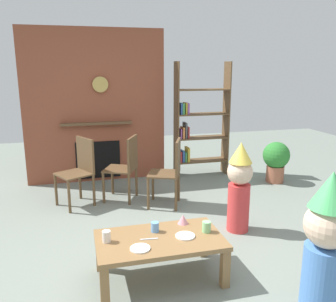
# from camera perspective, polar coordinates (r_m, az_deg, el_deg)

# --- Properties ---
(ground_plane) EXTENTS (12.00, 12.00, 0.00)m
(ground_plane) POSITION_cam_1_polar(r_m,az_deg,el_deg) (3.70, -0.71, -15.95)
(ground_plane) COLOR gray
(brick_fireplace_feature) EXTENTS (2.20, 0.28, 2.40)m
(brick_fireplace_feature) POSITION_cam_1_polar(r_m,az_deg,el_deg) (5.77, -11.61, 6.96)
(brick_fireplace_feature) COLOR brown
(brick_fireplace_feature) RESTS_ON ground_plane
(bookshelf) EXTENTS (0.90, 0.28, 1.90)m
(bookshelf) POSITION_cam_1_polar(r_m,az_deg,el_deg) (5.94, 4.75, 4.14)
(bookshelf) COLOR brown
(bookshelf) RESTS_ON ground_plane
(coffee_table) EXTENTS (1.09, 0.62, 0.38)m
(coffee_table) POSITION_cam_1_polar(r_m,az_deg,el_deg) (3.16, -1.33, -14.77)
(coffee_table) COLOR olive
(coffee_table) RESTS_ON ground_plane
(paper_cup_near_left) EXTENTS (0.07, 0.07, 0.10)m
(paper_cup_near_left) POSITION_cam_1_polar(r_m,az_deg,el_deg) (3.09, -9.88, -13.40)
(paper_cup_near_left) COLOR silver
(paper_cup_near_left) RESTS_ON coffee_table
(paper_cup_near_right) EXTENTS (0.07, 0.07, 0.09)m
(paper_cup_near_right) POSITION_cam_1_polar(r_m,az_deg,el_deg) (3.22, -2.12, -12.13)
(paper_cup_near_right) COLOR #669EE0
(paper_cup_near_right) RESTS_ON coffee_table
(paper_cup_center) EXTENTS (0.08, 0.08, 0.10)m
(paper_cup_center) POSITION_cam_1_polar(r_m,az_deg,el_deg) (3.23, 6.22, -12.03)
(paper_cup_center) COLOR #8CD18C
(paper_cup_center) RESTS_ON coffee_table
(paper_plate_front) EXTENTS (0.17, 0.17, 0.01)m
(paper_plate_front) POSITION_cam_1_polar(r_m,az_deg,el_deg) (3.15, 2.79, -13.49)
(paper_plate_front) COLOR white
(paper_plate_front) RESTS_ON coffee_table
(paper_plate_rear) EXTENTS (0.17, 0.17, 0.01)m
(paper_plate_rear) POSITION_cam_1_polar(r_m,az_deg,el_deg) (2.97, -4.51, -15.37)
(paper_plate_rear) COLOR white
(paper_plate_rear) RESTS_ON coffee_table
(birthday_cake_slice) EXTENTS (0.10, 0.10, 0.09)m
(birthday_cake_slice) POSITION_cam_1_polar(r_m,az_deg,el_deg) (3.37, 2.43, -10.93)
(birthday_cake_slice) COLOR pink
(birthday_cake_slice) RESTS_ON coffee_table
(table_fork) EXTENTS (0.15, 0.03, 0.01)m
(table_fork) POSITION_cam_1_polar(r_m,az_deg,el_deg) (3.11, -3.04, -13.97)
(table_fork) COLOR silver
(table_fork) RESTS_ON coffee_table
(child_with_cone_hat) EXTENTS (0.32, 0.32, 1.15)m
(child_with_cone_hat) POSITION_cam_1_polar(r_m,az_deg,el_deg) (2.73, 24.01, -14.04)
(child_with_cone_hat) COLOR #4C7FC6
(child_with_cone_hat) RESTS_ON ground_plane
(child_in_pink) EXTENTS (0.28, 0.28, 1.02)m
(child_in_pink) POSITION_cam_1_polar(r_m,az_deg,el_deg) (4.01, 11.43, -5.37)
(child_in_pink) COLOR #D13838
(child_in_pink) RESTS_ON ground_plane
(dining_chair_left) EXTENTS (0.54, 0.54, 0.90)m
(dining_chair_left) POSITION_cam_1_polar(r_m,az_deg,el_deg) (4.85, -14.02, -2.59)
(dining_chair_left) COLOR brown
(dining_chair_left) RESTS_ON ground_plane
(dining_chair_middle) EXTENTS (0.53, 0.53, 0.90)m
(dining_chair_middle) POSITION_cam_1_polar(r_m,az_deg,el_deg) (4.88, -6.75, -2.16)
(dining_chair_middle) COLOR brown
(dining_chair_middle) RESTS_ON ground_plane
(dining_chair_right) EXTENTS (0.52, 0.52, 0.90)m
(dining_chair_right) POSITION_cam_1_polar(r_m,az_deg,el_deg) (4.64, 0.46, -2.89)
(dining_chair_right) COLOR brown
(dining_chair_right) RESTS_ON ground_plane
(potted_plant_tall) EXTENTS (0.42, 0.42, 0.66)m
(potted_plant_tall) POSITION_cam_1_polar(r_m,az_deg,el_deg) (5.91, 17.01, -1.27)
(potted_plant_tall) COLOR #9E5B42
(potted_plant_tall) RESTS_ON ground_plane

